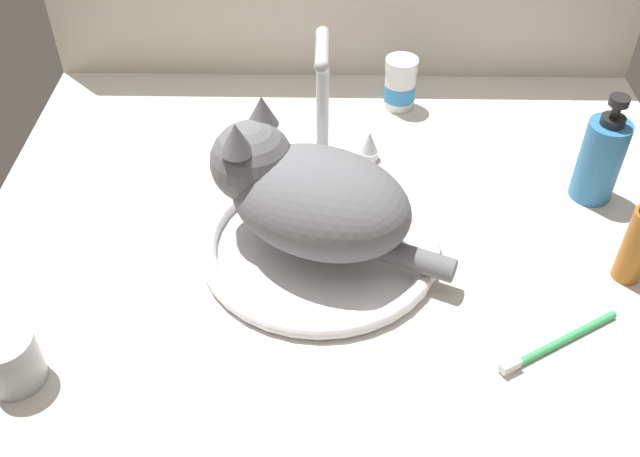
{
  "coord_description": "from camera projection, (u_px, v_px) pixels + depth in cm",
  "views": [
    {
      "loc": [
        -2.22,
        -79.69,
        73.59
      ],
      "look_at": [
        -3.53,
        -7.28,
        7.0
      ],
      "focal_mm": 40.34,
      "sensor_mm": 36.0,
      "label": 1
    }
  ],
  "objects": [
    {
      "name": "metal_jar",
      "position": [
        10.0,
        360.0,
        0.83
      ],
      "size": [
        6.95,
        6.95,
        7.15
      ],
      "color": "#B2B5BA",
      "rests_on": "countertop"
    },
    {
      "name": "cat",
      "position": [
        303.0,
        192.0,
        0.95
      ],
      "size": [
        33.7,
        26.32,
        18.09
      ],
      "color": "slate",
      "rests_on": "sink_basin"
    },
    {
      "name": "pill_bottle",
      "position": [
        400.0,
        85.0,
        1.25
      ],
      "size": [
        5.64,
        5.64,
        9.28
      ],
      "color": "white",
      "rests_on": "countertop"
    },
    {
      "name": "backsplash_wall",
      "position": [
        345.0,
        2.0,
        1.27
      ],
      "size": [
        106.37,
        2.4,
        34.05
      ],
      "primitive_type": "cube",
      "color": "beige",
      "rests_on": "ground"
    },
    {
      "name": "faucet",
      "position": [
        322.0,
        113.0,
        1.1
      ],
      "size": [
        18.21,
        11.9,
        23.08
      ],
      "color": "silver",
      "rests_on": "countertop"
    },
    {
      "name": "countertop",
      "position": [
        344.0,
        223.0,
        1.07
      ],
      "size": [
        106.37,
        80.18,
        3.0
      ],
      "primitive_type": "cube",
      "color": "silver",
      "rests_on": "ground"
    },
    {
      "name": "amber_bottle",
      "position": [
        638.0,
        243.0,
        0.93
      ],
      "size": [
        3.79,
        3.79,
        13.14
      ],
      "color": "#B2661E",
      "rests_on": "countertop"
    },
    {
      "name": "toothbrush",
      "position": [
        557.0,
        343.0,
        0.88
      ],
      "size": [
        16.53,
        10.31,
        1.7
      ],
      "color": "#3FB266",
      "rests_on": "countertop"
    },
    {
      "name": "soap_pump_bottle",
      "position": [
        601.0,
        158.0,
        1.05
      ],
      "size": [
        6.26,
        6.26,
        17.35
      ],
      "color": "teal",
      "rests_on": "countertop"
    },
    {
      "name": "sink_basin",
      "position": [
        320.0,
        244.0,
        1.0
      ],
      "size": [
        33.59,
        33.59,
        2.32
      ],
      "color": "white",
      "rests_on": "countertop"
    }
  ]
}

